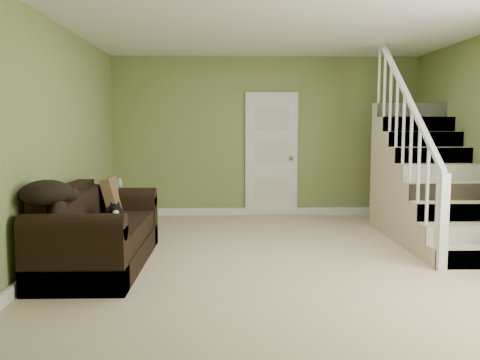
{
  "coord_description": "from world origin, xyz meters",
  "views": [
    {
      "loc": [
        -0.64,
        -5.62,
        1.46
      ],
      "look_at": [
        -0.48,
        0.45,
        0.82
      ],
      "focal_mm": 38.0,
      "sensor_mm": 36.0,
      "label": 1
    }
  ],
  "objects": [
    {
      "name": "wall_back",
      "position": [
        0.0,
        2.75,
        1.3
      ],
      "size": [
        5.0,
        0.04,
        2.6
      ],
      "primitive_type": "cube",
      "color": "olive",
      "rests_on": "floor"
    },
    {
      "name": "throw_pillow",
      "position": [
        -2.0,
        0.43,
        0.63
      ],
      "size": [
        0.23,
        0.46,
        0.47
      ],
      "primitive_type": "cube",
      "rotation": [
        0.0,
        -0.24,
        0.02
      ],
      "color": "#4B2D1E",
      "rests_on": "sofa"
    },
    {
      "name": "ceiling",
      "position": [
        0.0,
        0.0,
        2.6
      ],
      "size": [
        5.0,
        5.5,
        0.01
      ],
      "primitive_type": "cube",
      "color": "white",
      "rests_on": "wall_back"
    },
    {
      "name": "baseboard_left",
      "position": [
        -2.47,
        0.0,
        0.06
      ],
      "size": [
        0.04,
        5.5,
        0.12
      ],
      "primitive_type": "cube",
      "color": "white",
      "rests_on": "floor"
    },
    {
      "name": "wall_front",
      "position": [
        0.0,
        -2.75,
        1.3
      ],
      "size": [
        5.0,
        0.04,
        2.6
      ],
      "primitive_type": "cube",
      "color": "olive",
      "rests_on": "floor"
    },
    {
      "name": "wall_left",
      "position": [
        -2.5,
        0.0,
        1.3
      ],
      "size": [
        0.04,
        5.5,
        2.6
      ],
      "primitive_type": "cube",
      "color": "olive",
      "rests_on": "floor"
    },
    {
      "name": "staircase",
      "position": [
        1.99,
        0.97,
        0.64
      ],
      "size": [
        1.0,
        2.51,
        2.82
      ],
      "color": "#C2A98C",
      "rests_on": "floor"
    },
    {
      "name": "throw_blanket",
      "position": [
        -2.28,
        -1.01,
        0.87
      ],
      "size": [
        0.49,
        0.62,
        0.24
      ],
      "primitive_type": "ellipsoid",
      "rotation": [
        0.0,
        0.0,
        0.11
      ],
      "color": "black",
      "rests_on": "sofa"
    },
    {
      "name": "sofa",
      "position": [
        -2.02,
        -0.33,
        0.32
      ],
      "size": [
        0.91,
        2.11,
        0.84
      ],
      "color": "black",
      "rests_on": "floor"
    },
    {
      "name": "side_table",
      "position": [
        -2.17,
        1.33,
        0.28
      ],
      "size": [
        0.56,
        0.56,
        0.77
      ],
      "rotation": [
        0.0,
        0.0,
        0.32
      ],
      "color": "black",
      "rests_on": "floor"
    },
    {
      "name": "banana",
      "position": [
        -1.93,
        -0.87,
        0.48
      ],
      "size": [
        0.06,
        0.17,
        0.05
      ],
      "primitive_type": "ellipsoid",
      "rotation": [
        0.0,
        0.0,
        0.05
      ],
      "color": "yellow",
      "rests_on": "sofa"
    },
    {
      "name": "door",
      "position": [
        0.1,
        2.71,
        1.01
      ],
      "size": [
        0.86,
        0.12,
        2.02
      ],
      "color": "white",
      "rests_on": "floor"
    },
    {
      "name": "baseboard_back",
      "position": [
        0.0,
        2.72,
        0.06
      ],
      "size": [
        5.0,
        0.04,
        0.12
      ],
      "primitive_type": "cube",
      "color": "white",
      "rests_on": "floor"
    },
    {
      "name": "cat",
      "position": [
        -1.84,
        -0.26,
        0.55
      ],
      "size": [
        0.32,
        0.51,
        0.25
      ],
      "rotation": [
        0.0,
        0.0,
        0.29
      ],
      "color": "black",
      "rests_on": "sofa"
    },
    {
      "name": "floor",
      "position": [
        0.0,
        0.0,
        0.0
      ],
      "size": [
        5.0,
        5.5,
        0.01
      ],
      "primitive_type": "cube",
      "color": "#C2A98C",
      "rests_on": "ground"
    }
  ]
}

